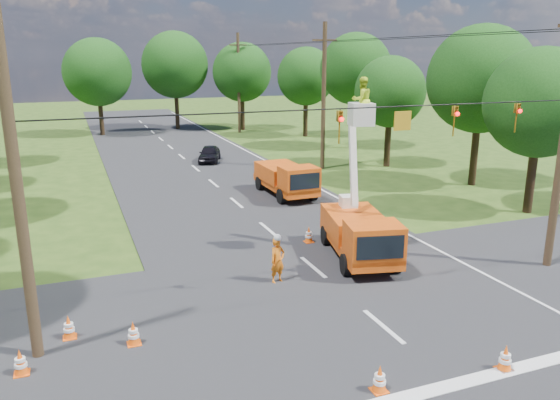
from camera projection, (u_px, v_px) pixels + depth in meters
name	position (u px, v px, depth m)	size (l,w,h in m)	color
ground	(214.00, 184.00, 34.21)	(140.00, 140.00, 0.00)	#2A4514
road_main	(214.00, 184.00, 34.21)	(12.00, 100.00, 0.06)	black
road_cross	(351.00, 300.00, 18.00)	(56.00, 10.00, 0.07)	black
stop_bar	(453.00, 387.00, 13.32)	(9.00, 0.45, 0.02)	silver
edge_line	(296.00, 177.00, 36.17)	(0.12, 90.00, 0.02)	silver
bucket_truck	(360.00, 222.00, 21.28)	(3.15, 5.67, 7.06)	#E65610
second_truck	(287.00, 178.00, 31.04)	(2.23, 5.42, 2.01)	#E65610
ground_worker	(277.00, 261.00, 19.22)	(0.60, 0.40, 1.66)	orange
distant_car	(210.00, 154.00, 41.19)	(1.44, 3.59, 1.22)	black
traffic_cone_0	(380.00, 379.00, 13.01)	(0.38, 0.38, 0.71)	#FF590D
traffic_cone_1	(505.00, 358.00, 13.91)	(0.38, 0.38, 0.71)	#FF590D
traffic_cone_2	(309.00, 235.00, 23.43)	(0.38, 0.38, 0.71)	#FF590D
traffic_cone_3	(133.00, 333.00, 15.14)	(0.38, 0.38, 0.71)	#FF590D
traffic_cone_4	(69.00, 327.00, 15.48)	(0.38, 0.38, 0.71)	#FF590D
traffic_cone_5	(20.00, 362.00, 13.72)	(0.38, 0.38, 0.71)	#FF590D
traffic_cone_6	(313.00, 185.00, 32.31)	(0.38, 0.38, 0.71)	#FF590D
pole_right_mid	(324.00, 96.00, 37.67)	(1.80, 0.30, 10.00)	#4C3823
pole_right_far	(239.00, 83.00, 55.68)	(1.80, 0.30, 10.00)	#4C3823
pole_left	(18.00, 194.00, 13.52)	(0.30, 0.30, 9.00)	#4C3823
signal_span	(419.00, 119.00, 17.26)	(18.00, 0.29, 1.07)	black
tree_right_a	(540.00, 103.00, 26.70)	(5.40, 5.40, 8.28)	#382616
tree_right_b	(481.00, 79.00, 32.40)	(6.40, 6.40, 9.65)	#382616
tree_right_c	(390.00, 92.00, 38.37)	(5.00, 5.00, 7.83)	#382616
tree_right_d	(356.00, 69.00, 45.78)	(6.00, 6.00, 9.70)	#382616
tree_right_e	(306.00, 76.00, 52.86)	(5.60, 5.60, 8.63)	#382616
tree_far_a	(97.00, 72.00, 53.38)	(6.60, 6.60, 9.50)	#382616
tree_far_b	(175.00, 65.00, 57.82)	(7.00, 7.00, 10.32)	#382616
tree_far_c	(242.00, 72.00, 57.59)	(6.20, 6.20, 9.18)	#382616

